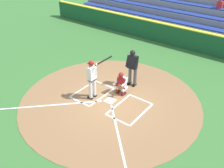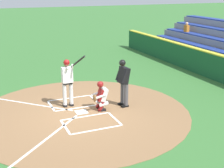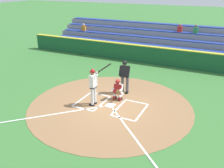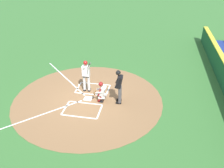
{
  "view_description": "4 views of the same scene",
  "coord_description": "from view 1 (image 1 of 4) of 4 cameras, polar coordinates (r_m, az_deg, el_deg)",
  "views": [
    {
      "loc": [
        -5.72,
        7.44,
        6.67
      ],
      "look_at": [
        -0.13,
        0.04,
        0.95
      ],
      "focal_mm": 41.22,
      "sensor_mm": 36.0,
      "label": 1
    },
    {
      "loc": [
        -10.49,
        3.24,
        4.51
      ],
      "look_at": [
        -0.47,
        -1.03,
        1.11
      ],
      "focal_mm": 50.79,
      "sensor_mm": 36.0,
      "label": 2
    },
    {
      "loc": [
        -4.83,
        9.78,
        5.62
      ],
      "look_at": [
        0.03,
        -0.25,
        1.05
      ],
      "focal_mm": 39.71,
      "sensor_mm": 36.0,
      "label": 3
    },
    {
      "loc": [
        -10.29,
        -3.27,
        6.98
      ],
      "look_at": [
        0.2,
        -1.29,
        0.94
      ],
      "focal_mm": 37.73,
      "sensor_mm": 36.0,
      "label": 4
    }
  ],
  "objects": [
    {
      "name": "ground_plane",
      "position": [
        11.51,
        -0.39,
        -3.72
      ],
      "size": [
        120.0,
        120.0,
        0.0
      ],
      "primitive_type": "plane",
      "color": "#387033"
    },
    {
      "name": "baseball",
      "position": [
        11.66,
        -8.5,
        -3.39
      ],
      "size": [
        0.07,
        0.07,
        0.07
      ],
      "primitive_type": "sphere",
      "color": "white",
      "rests_on": "ground"
    },
    {
      "name": "home_plate_and_chalk",
      "position": [
        10.95,
        -3.21,
        -5.78
      ],
      "size": [
        7.93,
        4.91,
        0.01
      ],
      "color": "white",
      "rests_on": "dirt_circle"
    },
    {
      "name": "catcher",
      "position": [
        11.67,
        2.09,
        0.27
      ],
      "size": [
        0.59,
        0.64,
        1.13
      ],
      "color": "black",
      "rests_on": "ground"
    },
    {
      "name": "plate_umpire",
      "position": [
        12.13,
        4.59,
        4.14
      ],
      "size": [
        0.6,
        0.44,
        1.86
      ],
      "color": "#4C4C51",
      "rests_on": "ground"
    },
    {
      "name": "batter",
      "position": [
        11.16,
        -4.4,
        1.65
      ],
      "size": [
        0.92,
        0.73,
        2.13
      ],
      "color": "silver",
      "rests_on": "ground"
    },
    {
      "name": "bleacher_stand",
      "position": [
        19.94,
        19.26,
        13.01
      ],
      "size": [
        20.0,
        4.25,
        2.55
      ],
      "color": "gray",
      "rests_on": "ground"
    },
    {
      "name": "dirt_circle",
      "position": [
        11.51,
        -0.39,
        -3.69
      ],
      "size": [
        8.0,
        8.0,
        0.01
      ],
      "primitive_type": "cylinder",
      "color": "olive",
      "rests_on": "ground"
    },
    {
      "name": "backstop_wall",
      "position": [
        17.09,
        15.31,
        9.95
      ],
      "size": [
        22.0,
        0.36,
        1.31
      ],
      "color": "#19512D",
      "rests_on": "ground"
    }
  ]
}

